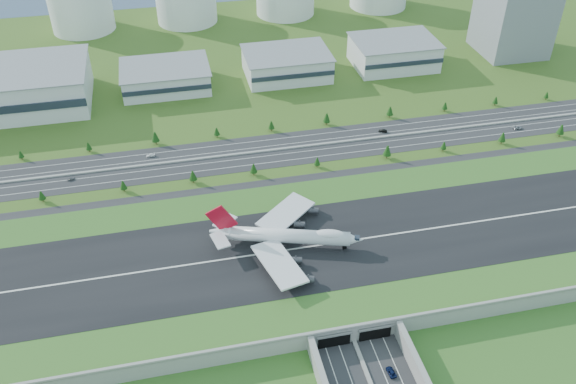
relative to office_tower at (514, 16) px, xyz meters
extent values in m
plane|color=#3A591B|center=(-200.00, -195.00, -27.50)|extent=(1200.00, 1200.00, 0.00)
cube|color=gray|center=(-200.00, -195.00, -23.50)|extent=(520.00, 100.00, 8.00)
cube|color=#28581E|center=(-200.00, -195.00, -19.42)|extent=(520.00, 100.00, 0.16)
cube|color=black|center=(-200.00, -195.00, -19.28)|extent=(520.00, 58.00, 0.12)
cube|color=silver|center=(-200.00, -195.00, -19.20)|extent=(520.00, 0.90, 0.02)
cube|color=gray|center=(-200.00, -244.40, -18.90)|extent=(520.00, 1.20, 1.20)
cube|color=black|center=(-208.50, -245.20, -24.30)|extent=(13.00, 1.20, 6.00)
cube|color=black|center=(-191.50, -245.20, -24.30)|extent=(13.00, 1.20, 6.00)
cube|color=#28282B|center=(-200.00, -100.00, -27.44)|extent=(560.00, 36.00, 0.12)
cylinder|color=#3D2819|center=(-330.84, -122.00, -26.32)|extent=(0.50, 0.50, 2.36)
cone|color=#0F3710|center=(-330.84, -122.00, -23.31)|extent=(3.67, 3.67, 4.71)
cylinder|color=#3D2819|center=(-289.43, -122.00, -26.30)|extent=(0.50, 0.50, 2.40)
cone|color=#0F3710|center=(-289.43, -122.00, -23.23)|extent=(3.74, 3.74, 4.81)
cylinder|color=#3D2819|center=(-252.56, -122.00, -26.12)|extent=(0.50, 0.50, 2.75)
cone|color=#0F3710|center=(-252.56, -122.00, -22.61)|extent=(4.28, 4.28, 5.50)
cylinder|color=#3D2819|center=(-219.34, -122.00, -26.21)|extent=(0.50, 0.50, 2.58)
cone|color=#0F3710|center=(-219.34, -122.00, -22.91)|extent=(4.01, 4.01, 5.16)
cylinder|color=#3D2819|center=(-183.17, -122.00, -26.39)|extent=(0.50, 0.50, 2.22)
cone|color=#0F3710|center=(-183.17, -122.00, -23.56)|extent=(3.45, 3.45, 4.43)
cylinder|color=#3D2819|center=(-141.84, -122.00, -25.99)|extent=(0.50, 0.50, 3.02)
cone|color=#0F3710|center=(-141.84, -122.00, -22.13)|extent=(4.70, 4.70, 6.04)
cylinder|color=#3D2819|center=(-107.00, -122.00, -26.39)|extent=(0.50, 0.50, 2.21)
cone|color=#0F3710|center=(-107.00, -122.00, -23.56)|extent=(3.44, 3.44, 4.43)
cylinder|color=#3D2819|center=(-69.84, -122.00, -26.13)|extent=(0.50, 0.50, 2.73)
cone|color=#0F3710|center=(-69.84, -122.00, -22.64)|extent=(4.25, 4.25, 5.47)
cylinder|color=#3D2819|center=(-31.42, -122.00, -26.05)|extent=(0.50, 0.50, 2.89)
cone|color=#0F3710|center=(-31.42, -122.00, -22.36)|extent=(4.50, 4.50, 5.79)
cylinder|color=#3D2819|center=(-346.59, -78.00, -26.50)|extent=(0.50, 0.50, 2.00)
cone|color=#0F3710|center=(-346.59, -78.00, -23.94)|extent=(3.11, 3.11, 4.00)
cylinder|color=#3D2819|center=(-309.07, -78.00, -26.41)|extent=(0.50, 0.50, 2.18)
cone|color=#0F3710|center=(-309.07, -78.00, -23.63)|extent=(3.39, 3.39, 4.35)
cylinder|color=#3D2819|center=(-270.62, -78.00, -26.03)|extent=(0.50, 0.50, 2.94)
cone|color=#0F3710|center=(-270.62, -78.00, -22.28)|extent=(4.57, 4.57, 5.88)
cylinder|color=#3D2819|center=(-234.26, -78.00, -26.34)|extent=(0.50, 0.50, 2.31)
cone|color=#0F3710|center=(-234.26, -78.00, -23.39)|extent=(3.59, 3.59, 4.62)
cylinder|color=#3D2819|center=(-200.66, -78.00, -26.28)|extent=(0.50, 0.50, 2.44)
cone|color=#0F3710|center=(-200.66, -78.00, -23.16)|extent=(3.80, 3.80, 4.88)
cylinder|color=#3D2819|center=(-165.61, -78.00, -26.08)|extent=(0.50, 0.50, 2.84)
cone|color=#0F3710|center=(-165.61, -78.00, -22.44)|extent=(4.42, 4.42, 5.69)
cylinder|color=#3D2819|center=(-124.09, -78.00, -26.12)|extent=(0.50, 0.50, 2.76)
cone|color=#0F3710|center=(-124.09, -78.00, -22.60)|extent=(4.29, 4.29, 5.51)
cylinder|color=#3D2819|center=(-86.53, -78.00, -26.35)|extent=(0.50, 0.50, 2.29)
cone|color=#0F3710|center=(-86.53, -78.00, -23.43)|extent=(3.56, 3.56, 4.58)
cylinder|color=#3D2819|center=(-51.00, -78.00, -26.38)|extent=(0.50, 0.50, 2.24)
cone|color=#0F3710|center=(-51.00, -78.00, -23.52)|extent=(3.48, 3.48, 4.47)
cylinder|color=#3D2819|center=(-13.91, -78.00, -26.49)|extent=(0.50, 0.50, 2.01)
cone|color=#0F3710|center=(-13.91, -78.00, -23.92)|extent=(3.13, 3.13, 4.02)
cube|color=silver|center=(-260.00, -5.00, -20.00)|extent=(58.00, 42.00, 15.00)
cube|color=silver|center=(-175.00, -5.00, -19.00)|extent=(58.00, 42.00, 17.00)
cube|color=silver|center=(-95.00, -5.00, -18.00)|extent=(58.00, 42.00, 19.00)
cube|color=gray|center=(0.00, 0.00, 0.00)|extent=(46.00, 46.00, 55.00)
cylinder|color=white|center=(-320.00, 115.00, -10.00)|extent=(50.00, 50.00, 35.00)
cylinder|color=white|center=(-235.00, 115.00, -10.00)|extent=(50.00, 50.00, 35.00)
cylinder|color=silver|center=(-215.85, -192.14, -13.36)|extent=(56.02, 22.70, 6.47)
cone|color=silver|center=(-186.85, -200.99, -13.36)|extent=(9.62, 8.55, 6.47)
cone|color=silver|center=(-244.85, -183.29, -12.95)|extent=(11.55, 9.14, 6.47)
ellipsoid|color=silver|center=(-197.44, -197.75, -11.03)|extent=(14.66, 8.84, 3.98)
cube|color=silver|center=(-222.79, -207.98, -14.37)|extent=(20.58, 32.70, 1.60)
cube|color=silver|center=(-212.77, -175.12, -14.37)|extent=(31.52, 29.84, 1.60)
cylinder|color=#38383D|center=(-214.78, -205.14, -16.59)|extent=(5.91, 4.43, 3.03)
cylinder|color=#38383D|center=(-212.38, -217.50, -16.59)|extent=(5.91, 4.43, 3.03)
cylinder|color=#38383D|center=(-207.70, -181.94, -16.59)|extent=(5.91, 4.43, 3.03)
cylinder|color=#38383D|center=(-198.82, -173.03, -16.59)|extent=(5.91, 4.43, 3.03)
cube|color=silver|center=(-245.80, -189.87, -12.15)|extent=(8.41, 12.20, 0.61)
cube|color=silver|center=(-241.96, -177.30, -12.15)|extent=(12.26, 12.02, 0.61)
cube|color=#B50C21|center=(-243.88, -183.58, -5.27)|extent=(14.05, 5.07, 15.15)
cylinder|color=black|center=(-190.87, -199.76, -18.66)|extent=(1.92, 0.71, 1.92)
cylinder|color=black|center=(-220.66, -194.05, -18.66)|extent=(1.92, 0.71, 1.92)
cylinder|color=black|center=(-218.77, -187.87, -18.66)|extent=(1.92, 0.71, 1.92)
cylinder|color=black|center=(-226.46, -192.28, -18.66)|extent=(1.92, 0.71, 1.92)
cylinder|color=black|center=(-224.57, -186.10, -18.66)|extent=(1.92, 0.71, 1.92)
imported|color=#0B163B|center=(-190.85, -262.76, -26.60)|extent=(3.14, 5.84, 1.56)
imported|color=#5E5E63|center=(-317.71, -105.24, -26.68)|extent=(4.41, 2.89, 1.39)
imported|color=black|center=(-134.28, -94.30, -26.53)|extent=(5.48, 3.63, 1.71)
imported|color=#A9A8AD|center=(-51.52, -108.51, -26.56)|extent=(5.99, 2.88, 1.64)
imported|color=white|center=(-274.45, -91.18, -26.64)|extent=(5.18, 2.24, 1.48)
camera|label=1|loc=(-260.26, -394.99, 166.83)|focal=38.00mm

